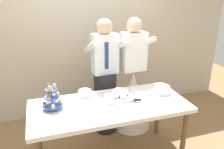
# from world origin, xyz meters

# --- Properties ---
(rear_wall) EXTENTS (5.20, 0.10, 2.90)m
(rear_wall) POSITION_xyz_m (0.00, 1.39, 1.45)
(rear_wall) COLOR beige
(rear_wall) RESTS_ON ground_plane
(dessert_table) EXTENTS (1.80, 0.80, 0.78)m
(dessert_table) POSITION_xyz_m (0.00, 0.00, 0.70)
(dessert_table) COLOR white
(dessert_table) RESTS_ON ground_plane
(cupcake_stand) EXTENTS (0.23, 0.23, 0.31)m
(cupcake_stand) POSITION_xyz_m (-0.62, 0.09, 0.89)
(cupcake_stand) COLOR #4C66B2
(cupcake_stand) RESTS_ON dessert_table
(main_cake_tray) EXTENTS (0.42, 0.37, 0.12)m
(main_cake_tray) POSITION_xyz_m (0.16, 0.13, 0.82)
(main_cake_tray) COLOR silver
(main_cake_tray) RESTS_ON dessert_table
(plate_stack) EXTENTS (0.20, 0.19, 0.10)m
(plate_stack) POSITION_xyz_m (0.72, 0.07, 0.82)
(plate_stack) COLOR white
(plate_stack) RESTS_ON dessert_table
(round_cake) EXTENTS (0.24, 0.24, 0.08)m
(round_cake) POSITION_xyz_m (-0.23, 0.28, 0.81)
(round_cake) COLOR white
(round_cake) RESTS_ON dessert_table
(person_groom) EXTENTS (0.48, 0.51, 1.66)m
(person_groom) POSITION_xyz_m (0.14, 0.64, 0.75)
(person_groom) COLOR #232328
(person_groom) RESTS_ON ground_plane
(person_bride) EXTENTS (0.56, 0.56, 1.66)m
(person_bride) POSITION_xyz_m (0.55, 0.62, 0.58)
(person_bride) COLOR white
(person_bride) RESTS_ON ground_plane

